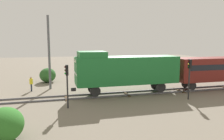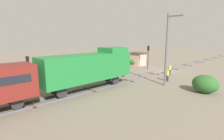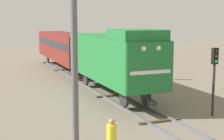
% 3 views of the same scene
% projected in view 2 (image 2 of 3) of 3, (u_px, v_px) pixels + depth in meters
% --- Properties ---
extents(ground_plane, '(117.25, 117.25, 0.00)m').
position_uv_depth(ground_plane, '(163.00, 71.00, 31.29)').
color(ground_plane, '#756B5B').
extents(railway_track, '(2.40, 78.16, 0.16)m').
position_uv_depth(railway_track, '(163.00, 71.00, 31.28)').
color(railway_track, '#595960').
rests_on(railway_track, ground).
extents(locomotive, '(2.90, 11.60, 4.60)m').
position_uv_depth(locomotive, '(90.00, 66.00, 19.81)').
color(locomotive, '#1E7233').
rests_on(locomotive, railway_track).
extents(traffic_signal_near, '(0.32, 0.34, 4.39)m').
position_uv_depth(traffic_signal_near, '(148.00, 53.00, 32.92)').
color(traffic_signal_near, '#262628').
rests_on(traffic_signal_near, ground).
extents(traffic_signal_mid, '(0.32, 0.34, 3.81)m').
position_uv_depth(traffic_signal_mid, '(110.00, 59.00, 26.60)').
color(traffic_signal_mid, '#262628').
rests_on(traffic_signal_mid, ground).
extents(traffic_signal_far, '(0.32, 0.34, 4.04)m').
position_uv_depth(traffic_signal_far, '(28.00, 68.00, 18.66)').
color(traffic_signal_far, '#262628').
rests_on(traffic_signal_far, ground).
extents(worker_near_track, '(0.38, 0.38, 1.70)m').
position_uv_depth(worker_near_track, '(170.00, 69.00, 27.98)').
color(worker_near_track, '#262B38').
rests_on(worker_near_track, ground).
extents(worker_by_signal, '(0.38, 0.38, 1.70)m').
position_uv_depth(worker_by_signal, '(168.00, 74.00, 24.02)').
color(worker_by_signal, '#262B38').
rests_on(worker_by_signal, ground).
extents(catenary_mast, '(1.94, 0.28, 8.83)m').
position_uv_depth(catenary_mast, '(167.00, 48.00, 21.29)').
color(catenary_mast, '#595960').
rests_on(catenary_mast, ground).
extents(relay_hut, '(3.50, 2.90, 2.74)m').
position_uv_depth(relay_hut, '(137.00, 59.00, 37.64)').
color(relay_hut, '#D19E8C').
rests_on(relay_hut, ground).
extents(bush_near, '(2.73, 2.24, 1.99)m').
position_uv_depth(bush_near, '(106.00, 64.00, 33.47)').
color(bush_near, '#2E7026').
rests_on(bush_near, ground).
extents(bush_mid, '(2.84, 2.32, 2.06)m').
position_uv_depth(bush_mid, '(134.00, 59.00, 40.75)').
color(bush_mid, '#1F6926').
rests_on(bush_mid, ground).
extents(bush_far, '(2.18, 1.78, 1.58)m').
position_uv_depth(bush_far, '(134.00, 62.00, 37.37)').
color(bush_far, '#267826').
rests_on(bush_far, ground).
extents(bush_back, '(2.74, 2.24, 1.99)m').
position_uv_depth(bush_back, '(205.00, 84.00, 19.02)').
color(bush_back, '#2A5A26').
rests_on(bush_back, ground).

